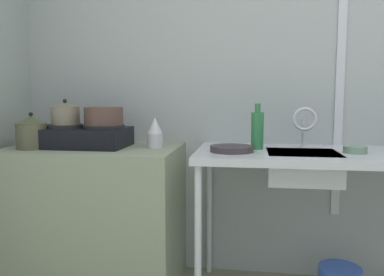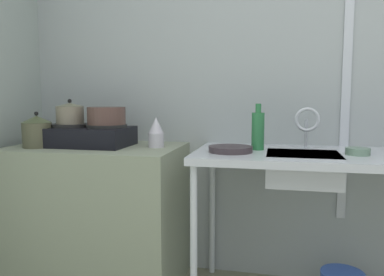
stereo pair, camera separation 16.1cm
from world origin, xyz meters
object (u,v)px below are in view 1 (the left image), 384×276
Objects in this scene: stove at (85,136)px; faucet at (305,122)px; pot_on_right_burner at (104,116)px; percolator at (155,133)px; small_bowl_on_drainboard at (355,150)px; pot_on_left_burner at (65,114)px; frying_pan at (232,149)px; pot_beside_stove at (32,132)px; sink_basin at (302,167)px; bottle_by_sink at (257,130)px.

stove is 2.09× the size of faucet.
pot_on_right_burner reaches higher than percolator.
stove is 1.51m from small_bowl_on_drainboard.
pot_on_right_burner is 0.31m from percolator.
pot_on_left_burner reaches higher than small_bowl_on_drainboard.
percolator is 1.46× the size of small_bowl_on_drainboard.
percolator is at bearing 3.54° from stove.
frying_pan is at bearing -4.75° from stove.
frying_pan is at bearing -4.18° from pot_on_left_burner.
faucet reaches higher than pot_beside_stove.
pot_beside_stove is 1.13m from frying_pan.
faucet is (0.85, 0.09, 0.07)m from percolator.
faucet is at bearing 5.75° from percolator.
faucet is (0.02, 0.15, 0.23)m from sink_basin.
pot_on_right_burner is 0.95× the size of faucet.
pot_on_right_burner is 0.95× the size of frying_pan.
pot_on_left_burner is 1.39m from faucet.
sink_basin is at bearing -4.39° from percolator.
small_bowl_on_drainboard is at bearing -1.06° from pot_on_left_burner.
percolator is 0.69× the size of bottle_by_sink.
pot_on_right_burner is 0.60× the size of sink_basin.
percolator is 0.85m from faucet.
pot_beside_stove is at bearing -171.26° from faucet.
percolator is at bearing -174.25° from faucet.
percolator is 0.46m from frying_pan.
percolator reaches higher than stove.
stove is 2.80× the size of percolator.
faucet reaches higher than stove.
small_bowl_on_drainboard reaches higher than sink_basin.
pot_on_left_burner is 0.65× the size of bottle_by_sink.
faucet is 0.46m from frying_pan.
sink_basin is (1.12, -0.04, -0.26)m from pot_on_right_burner.
pot_on_left_burner is at bearing 175.82° from frying_pan.
small_bowl_on_drainboard is at bearing 3.03° from pot_beside_stove.
pot_beside_stove is (-0.38, -0.12, -0.09)m from pot_on_right_burner.
pot_on_left_burner is at bearing 180.00° from pot_on_right_burner.
faucet is at bearing 13.15° from bottle_by_sink.
bottle_by_sink is (1.00, 0.05, 0.05)m from stove.
percolator is 0.47× the size of sink_basin.
stove is 2.95× the size of pot_on_left_burner.
pot_beside_stove is 1.51m from sink_basin.
pot_beside_stove reaches higher than percolator.
pot_beside_stove reaches higher than small_bowl_on_drainboard.
faucet is at bearing 4.59° from pot_on_left_burner.
pot_on_left_burner is (-0.12, 0.00, 0.13)m from stove.
percolator is (0.53, 0.03, -0.11)m from pot_on_left_burner.
stove is 4.09× the size of small_bowl_on_drainboard.
pot_on_right_burner is at bearing 178.09° from sink_basin.
stove is at bearing 25.23° from pot_beside_stove.
frying_pan is (0.74, -0.07, -0.17)m from pot_on_right_burner.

